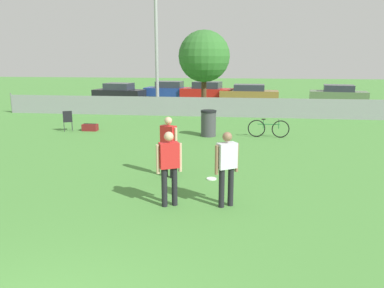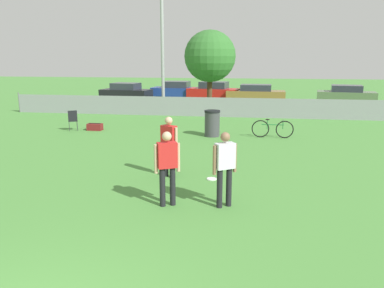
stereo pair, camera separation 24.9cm
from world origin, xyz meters
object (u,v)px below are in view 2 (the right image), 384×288
at_px(tree_near_pole, 210,56).
at_px(gear_bag_sideline, 95,127).
at_px(player_defender_red, 169,142).
at_px(parked_car_blue, 176,90).
at_px(parked_car_red, 214,91).
at_px(parked_car_olive, 346,94).
at_px(parked_car_dark, 126,92).
at_px(folding_chair_sideline, 73,119).
at_px(light_pole, 162,27).
at_px(player_receiver_white, 225,164).
at_px(trash_bin, 212,123).
at_px(bicycle_sideline, 273,129).
at_px(player_thrower_red, 167,163).
at_px(parked_car_tan, 256,93).
at_px(frisbee_disc, 212,179).

distance_m(tree_near_pole, gear_bag_sideline, 9.03).
relative_size(tree_near_pole, player_defender_red, 2.90).
xyz_separation_m(parked_car_blue, parked_car_red, (3.18, -0.66, 0.01)).
bearing_deg(parked_car_olive, parked_car_dark, -167.34).
bearing_deg(player_defender_red, folding_chair_sideline, 161.03).
xyz_separation_m(light_pole, parked_car_olive, (12.40, 6.67, -4.45)).
bearing_deg(parked_car_red, player_defender_red, -77.37).
distance_m(tree_near_pole, player_receiver_white, 15.67).
height_order(light_pole, parked_car_blue, light_pole).
height_order(light_pole, trash_bin, light_pole).
bearing_deg(parked_car_dark, player_defender_red, -59.49).
height_order(tree_near_pole, bicycle_sideline, tree_near_pole).
bearing_deg(player_thrower_red, bicycle_sideline, 45.23).
xyz_separation_m(player_receiver_white, parked_car_dark, (-9.25, 20.57, -0.33)).
height_order(player_thrower_red, parked_car_blue, player_thrower_red).
xyz_separation_m(parked_car_red, parked_car_tan, (3.31, -0.75, -0.05)).
bearing_deg(frisbee_disc, player_receiver_white, -75.87).
bearing_deg(parked_car_blue, player_defender_red, -75.40).
distance_m(folding_chair_sideline, parked_car_tan, 15.73).
bearing_deg(parked_car_red, trash_bin, -74.10).
distance_m(bicycle_sideline, parked_car_dark, 16.66).
distance_m(parked_car_dark, parked_car_tan, 10.14).
height_order(bicycle_sideline, trash_bin, trash_bin).
bearing_deg(player_defender_red, parked_car_red, 119.23).
xyz_separation_m(frisbee_disc, gear_bag_sideline, (-6.12, 6.36, 0.14)).
distance_m(bicycle_sideline, trash_bin, 2.54).
distance_m(trash_bin, parked_car_tan, 13.70).
distance_m(tree_near_pole, player_defender_red, 13.64).
bearing_deg(bicycle_sideline, player_thrower_red, -108.04).
distance_m(player_thrower_red, parked_car_dark, 22.19).
height_order(folding_chair_sideline, parked_car_tan, parked_car_tan).
xyz_separation_m(folding_chair_sideline, trash_bin, (6.46, -0.26, 0.02)).
relative_size(light_pole, parked_car_tan, 1.94).
height_order(parked_car_tan, parked_car_olive, parked_car_olive).
bearing_deg(player_thrower_red, parked_car_dark, 85.23).
bearing_deg(player_defender_red, parked_car_dark, 139.16).
bearing_deg(player_defender_red, gear_bag_sideline, 154.95).
xyz_separation_m(player_thrower_red, bicycle_sideline, (2.72, 7.95, -0.62)).
xyz_separation_m(player_defender_red, player_thrower_red, (0.41, -2.06, 0.00)).
bearing_deg(bicycle_sideline, player_receiver_white, -99.70).
distance_m(folding_chair_sideline, parked_car_red, 14.95).
distance_m(player_receiver_white, trash_bin, 7.83).
bearing_deg(parked_car_dark, frisbee_disc, -56.44).
relative_size(gear_bag_sideline, parked_car_blue, 0.16).
bearing_deg(parked_car_blue, parked_car_olive, -1.26).
bearing_deg(parked_car_tan, gear_bag_sideline, -117.04).
bearing_deg(parked_car_tan, light_pole, -129.06).
height_order(tree_near_pole, frisbee_disc, tree_near_pole).
height_order(tree_near_pole, parked_car_blue, tree_near_pole).
height_order(folding_chair_sideline, gear_bag_sideline, folding_chair_sideline).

